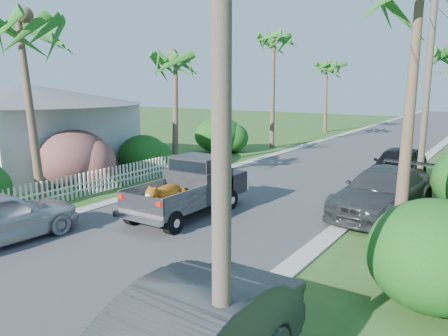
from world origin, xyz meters
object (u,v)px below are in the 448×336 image
Objects in this scene: utility_pole_b at (428,84)px; utility_pole_a at (221,86)px; pickup_truck at (194,186)px; palm_l_b at (174,55)px; parked_car_rf at (398,165)px; palm_l_d at (327,64)px; palm_l_a at (22,17)px; parked_car_rm at (382,192)px; house_left at (26,132)px; palm_l_c at (274,36)px.

utility_pole_a is at bearing -90.00° from utility_pole_b.
palm_l_b reaches higher than pickup_truck.
parked_car_rf is 0.64× the size of palm_l_d.
pickup_truck is 10.33m from utility_pole_b.
palm_l_a is at bearing -86.19° from palm_l_b.
pickup_truck is 10.18m from palm_l_b.
palm_l_b reaches higher than parked_car_rf.
parked_car_rf is at bearing 61.68° from pickup_truck.
pickup_truck is at bearing -139.94° from parked_car_rm.
parked_car_rm is 1.14× the size of parked_car_rf.
utility_pole_b is (1.29, -2.00, 3.77)m from parked_car_rf.
parked_car_rf is at bearing 24.80° from house_left.
utility_pole_a is at bearing -50.45° from pickup_truck.
pickup_truck is at bearing -116.80° from parked_car_rf.
palm_l_c is at bearing 107.90° from pickup_truck.
palm_l_d is (-10.81, 19.00, 5.61)m from parked_car_rf.
parked_car_rf is at bearing -34.17° from palm_l_c.
parked_car_rm is 0.61× the size of palm_l_c.
palm_l_d is (0.30, 22.00, 0.29)m from palm_l_b.
parked_car_rm is at bearing 32.19° from pickup_truck.
palm_l_a reaches higher than pickup_truck.
utility_pole_a is 15.00m from utility_pole_b.
palm_l_d reaches higher than parked_car_rm.
palm_l_c is at bearing 142.19° from utility_pole_b.
utility_pole_a is at bearing -48.47° from palm_l_b.
utility_pole_a is at bearing -84.15° from parked_car_rf.
palm_l_b is 12.54m from utility_pole_b.
palm_l_b reaches higher than house_left.
pickup_truck is 6.76m from parked_car_rm.
pickup_truck is 0.57× the size of house_left.
utility_pole_b is at bearing -37.81° from palm_l_c.
palm_l_c reaches higher than palm_l_b.
utility_pole_b reaches higher than house_left.
palm_l_a is 13.03m from utility_pole_a.
parked_car_rf is 4.45m from utility_pole_b.
pickup_truck is 0.62× the size of palm_l_a.
palm_l_c is at bearing 64.98° from house_left.
parked_car_rf is 22.57m from palm_l_d.
palm_l_d is 24.31m from utility_pole_b.
palm_l_a reaches higher than parked_car_rm.
palm_l_b is at bearing -175.39° from utility_pole_b.
parked_car_rf is at bearing -60.36° from palm_l_d.
parked_car_rm is at bearing 93.05° from utility_pole_a.
parked_car_rm is 0.68× the size of palm_l_a.
parked_car_rm is 18.27m from palm_l_c.
palm_l_c is (-10.31, 7.00, 7.08)m from parked_car_rf.
house_left is at bearing -103.54° from palm_l_d.
parked_car_rm is at bearing -99.11° from utility_pole_b.
utility_pole_b is (12.40, 1.00, -1.55)m from palm_l_b.
palm_l_c is 26.86m from utility_pole_a.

